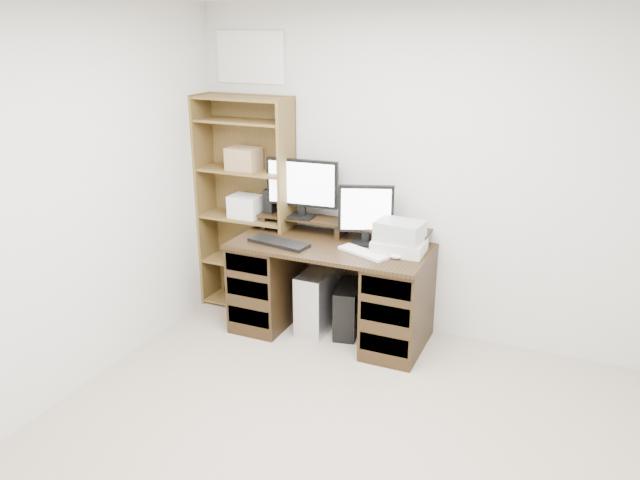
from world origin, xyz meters
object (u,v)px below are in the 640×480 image
Objects in this scene: monitor_wide at (302,185)px; tower_silver at (319,299)px; printer at (399,246)px; bookshelf at (247,203)px; desk at (331,288)px; tower_black at (348,309)px; monitor_small at (366,212)px.

monitor_wide is 0.92m from tower_silver.
printer is (0.85, -0.15, -0.33)m from monitor_wide.
desk is at bearing -14.06° from bookshelf.
bookshelf is at bearing 165.94° from desk.
tower_silver is 0.25m from tower_black.
bookshelf is at bearing 170.35° from printer.
desk is 0.23m from tower_black.
desk reaches higher than tower_silver.
tower_silver is (0.21, -0.13, -0.88)m from monitor_wide.
tower_black is (-0.11, -0.06, -0.80)m from monitor_small.
monitor_small is 0.83m from tower_silver.
tower_silver is at bearing -36.84° from monitor_wide.
monitor_wide is at bearing 150.36° from desk.
bookshelf is at bearing 169.01° from tower_silver.
monitor_small is 0.81m from tower_black.
desk is 0.20m from tower_silver.
monitor_small is 0.36m from printer.
monitor_wide reaches higher than monitor_small.
monitor_small is 1.07× the size of tower_black.
desk is 3.55× the size of tower_black.
monitor_small reaches higher than tower_silver.
bookshelf reaches higher than tower_silver.
monitor_wide reaches higher than printer.
bookshelf is at bearing 160.02° from tower_black.
tower_silver is (-0.65, 0.02, -0.55)m from printer.
desk is at bearing -33.88° from monitor_wide.
bookshelf is (-1.08, 0.09, -0.08)m from monitor_small.
desk is 1.02m from bookshelf.
printer reaches higher than desk.
desk is at bearing -172.51° from monitor_small.
bookshelf reaches higher than monitor_wide.
printer is (0.52, 0.03, 0.41)m from desk.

